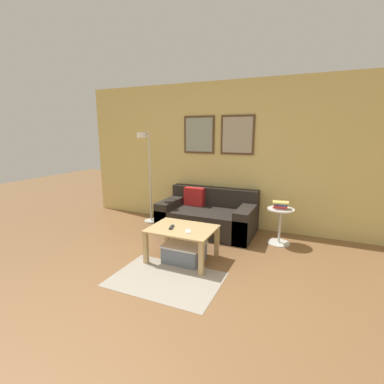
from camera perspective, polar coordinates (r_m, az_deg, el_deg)
ground_plane at (r=2.94m, az=-13.73°, el=-23.30°), size 16.00×16.00×0.00m
wall_back at (r=5.05m, az=6.30°, el=7.54°), size 5.60×0.09×2.55m
area_rug at (r=3.42m, az=-5.37°, el=-17.35°), size 1.27×0.88×0.01m
couch at (r=4.83m, az=3.26°, el=-5.02°), size 1.59×0.89×0.72m
coffee_table at (r=3.73m, az=-2.02°, el=-8.58°), size 0.86×0.65×0.45m
storage_bin at (r=3.80m, az=-1.56°, el=-12.18°), size 0.51×0.44×0.24m
floor_lamp at (r=5.15m, az=-9.26°, el=4.46°), size 0.27×0.44×1.68m
side_table at (r=4.47m, az=17.58°, el=-6.01°), size 0.40×0.40×0.56m
book_stack at (r=4.39m, az=17.69°, el=-2.55°), size 0.25×0.19×0.11m
remote_control at (r=3.71m, az=-4.21°, el=-7.21°), size 0.08×0.16×0.02m
cell_phone at (r=3.58m, az=-0.77°, el=-8.03°), size 0.12×0.15×0.01m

